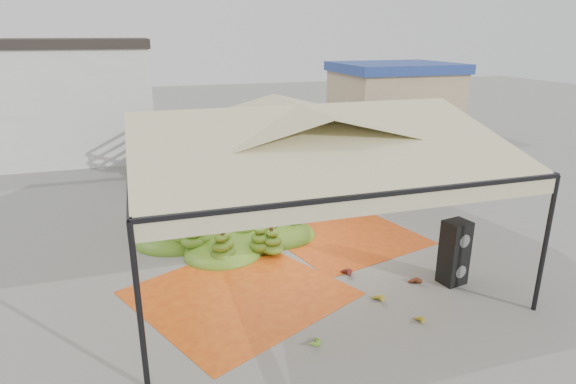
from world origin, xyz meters
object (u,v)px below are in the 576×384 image
object	(u,v)px
banana_heap	(230,220)
speaker_stack	(454,252)
truck_left	(230,141)
vendor	(296,170)
truck_right	(403,140)

from	to	relation	value
banana_heap	speaker_stack	xyz separation A→B (m)	(4.52, -4.10, 0.20)
banana_heap	truck_left	world-z (taller)	truck_left
speaker_stack	vendor	bearing A→B (deg)	89.23
speaker_stack	truck_right	world-z (taller)	truck_right
speaker_stack	truck_right	xyz separation A→B (m)	(4.06, 9.30, 0.48)
vendor	truck_left	xyz separation A→B (m)	(-1.89, 2.95, 0.57)
vendor	truck_right	distance (m)	5.64
vendor	truck_right	size ratio (longest dim) A/B	0.27
banana_heap	speaker_stack	size ratio (longest dim) A/B	3.44
truck_left	truck_right	distance (m)	7.39
truck_left	truck_right	bearing A→B (deg)	11.59
vendor	banana_heap	bearing A→B (deg)	33.96
truck_left	truck_right	size ratio (longest dim) A/B	1.13
banana_heap	truck_left	xyz separation A→B (m)	(1.30, 6.52, 0.85)
vendor	truck_right	xyz separation A→B (m)	(5.38, 1.63, 0.41)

